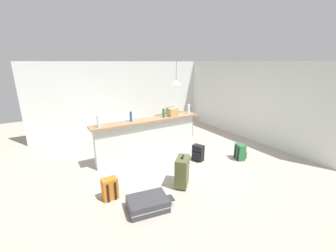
{
  "coord_description": "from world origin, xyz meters",
  "views": [
    {
      "loc": [
        -2.79,
        -4.4,
        2.48
      ],
      "look_at": [
        0.25,
        0.58,
        0.72
      ],
      "focal_mm": 22.77,
      "sensor_mm": 36.0,
      "label": 1
    }
  ],
  "objects_px": {
    "backpack_black": "(198,153)",
    "dining_chair_far_side": "(168,118)",
    "bottle_clear": "(98,121)",
    "bottle_white": "(189,109)",
    "pendant_lamp": "(176,82)",
    "bottle_green": "(164,113)",
    "dining_chair_near_partition": "(182,125)",
    "backpack_green": "(240,152)",
    "grocery_bag": "(173,112)",
    "bottle_blue": "(131,117)",
    "dining_table": "(175,118)",
    "backpack_orange": "(110,189)",
    "suitcase_upright_olive": "(182,171)",
    "suitcase_flat_charcoal": "(148,204)"
  },
  "relations": [
    {
      "from": "bottle_green",
      "to": "suitcase_flat_charcoal",
      "type": "bearing_deg",
      "value": -127.07
    },
    {
      "from": "dining_table",
      "to": "dining_chair_near_partition",
      "type": "relative_size",
      "value": 1.18
    },
    {
      "from": "bottle_green",
      "to": "grocery_bag",
      "type": "height_order",
      "value": "bottle_green"
    },
    {
      "from": "dining_chair_near_partition",
      "to": "suitcase_flat_charcoal",
      "type": "bearing_deg",
      "value": -134.26
    },
    {
      "from": "pendant_lamp",
      "to": "backpack_orange",
      "type": "distance_m",
      "value": 4.2
    },
    {
      "from": "pendant_lamp",
      "to": "backpack_green",
      "type": "bearing_deg",
      "value": -81.08
    },
    {
      "from": "dining_chair_far_side",
      "to": "backpack_green",
      "type": "height_order",
      "value": "dining_chair_far_side"
    },
    {
      "from": "bottle_white",
      "to": "backpack_green",
      "type": "bearing_deg",
      "value": -62.43
    },
    {
      "from": "dining_chair_far_side",
      "to": "pendant_lamp",
      "type": "bearing_deg",
      "value": -93.15
    },
    {
      "from": "bottle_white",
      "to": "grocery_bag",
      "type": "bearing_deg",
      "value": 178.61
    },
    {
      "from": "backpack_green",
      "to": "suitcase_upright_olive",
      "type": "xyz_separation_m",
      "value": [
        -2.02,
        -0.23,
        0.13
      ]
    },
    {
      "from": "grocery_bag",
      "to": "backpack_black",
      "type": "height_order",
      "value": "grocery_bag"
    },
    {
      "from": "dining_table",
      "to": "pendant_lamp",
      "type": "relative_size",
      "value": 1.42
    },
    {
      "from": "bottle_clear",
      "to": "bottle_white",
      "type": "relative_size",
      "value": 1.04
    },
    {
      "from": "backpack_orange",
      "to": "dining_table",
      "type": "bearing_deg",
      "value": 38.29
    },
    {
      "from": "bottle_blue",
      "to": "suitcase_upright_olive",
      "type": "distance_m",
      "value": 1.93
    },
    {
      "from": "dining_chair_near_partition",
      "to": "backpack_green",
      "type": "bearing_deg",
      "value": -76.67
    },
    {
      "from": "backpack_black",
      "to": "dining_chair_far_side",
      "type": "bearing_deg",
      "value": 75.95
    },
    {
      "from": "backpack_green",
      "to": "dining_chair_near_partition",
      "type": "bearing_deg",
      "value": 103.33
    },
    {
      "from": "bottle_green",
      "to": "pendant_lamp",
      "type": "relative_size",
      "value": 0.31
    },
    {
      "from": "dining_chair_near_partition",
      "to": "backpack_green",
      "type": "distance_m",
      "value": 2.1
    },
    {
      "from": "pendant_lamp",
      "to": "backpack_black",
      "type": "xyz_separation_m",
      "value": [
        -0.6,
        -1.97,
        -1.64
      ]
    },
    {
      "from": "dining_chair_far_side",
      "to": "backpack_orange",
      "type": "xyz_separation_m",
      "value": [
        -3.07,
        -2.93,
        -0.31
      ]
    },
    {
      "from": "backpack_orange",
      "to": "suitcase_flat_charcoal",
      "type": "bearing_deg",
      "value": -54.22
    },
    {
      "from": "dining_chair_near_partition",
      "to": "pendant_lamp",
      "type": "height_order",
      "value": "pendant_lamp"
    },
    {
      "from": "dining_table",
      "to": "dining_chair_near_partition",
      "type": "bearing_deg",
      "value": -96.88
    },
    {
      "from": "dining_table",
      "to": "grocery_bag",
      "type": "bearing_deg",
      "value": -125.76
    },
    {
      "from": "bottle_blue",
      "to": "dining_chair_near_partition",
      "type": "bearing_deg",
      "value": 16.09
    },
    {
      "from": "grocery_bag",
      "to": "suitcase_upright_olive",
      "type": "height_order",
      "value": "grocery_bag"
    },
    {
      "from": "bottle_clear",
      "to": "dining_chair_near_partition",
      "type": "distance_m",
      "value": 2.92
    },
    {
      "from": "pendant_lamp",
      "to": "dining_table",
      "type": "bearing_deg",
      "value": 176.09
    },
    {
      "from": "dining_chair_far_side",
      "to": "backpack_black",
      "type": "bearing_deg",
      "value": -104.05
    },
    {
      "from": "backpack_black",
      "to": "bottle_white",
      "type": "bearing_deg",
      "value": 71.04
    },
    {
      "from": "grocery_bag",
      "to": "backpack_green",
      "type": "distance_m",
      "value": 2.08
    },
    {
      "from": "backpack_orange",
      "to": "bottle_blue",
      "type": "bearing_deg",
      "value": 52.95
    },
    {
      "from": "grocery_bag",
      "to": "dining_chair_far_side",
      "type": "distance_m",
      "value": 2.0
    },
    {
      "from": "pendant_lamp",
      "to": "suitcase_upright_olive",
      "type": "bearing_deg",
      "value": -120.95
    },
    {
      "from": "suitcase_upright_olive",
      "to": "pendant_lamp",
      "type": "bearing_deg",
      "value": 59.05
    },
    {
      "from": "dining_chair_far_side",
      "to": "bottle_blue",
      "type": "bearing_deg",
      "value": -142.38
    },
    {
      "from": "dining_chair_near_partition",
      "to": "backpack_black",
      "type": "bearing_deg",
      "value": -109.02
    },
    {
      "from": "bottle_clear",
      "to": "suitcase_flat_charcoal",
      "type": "bearing_deg",
      "value": -81.71
    },
    {
      "from": "pendant_lamp",
      "to": "bottle_green",
      "type": "bearing_deg",
      "value": -135.26
    },
    {
      "from": "grocery_bag",
      "to": "dining_chair_near_partition",
      "type": "relative_size",
      "value": 0.28
    },
    {
      "from": "bottle_white",
      "to": "dining_chair_far_side",
      "type": "distance_m",
      "value": 1.85
    },
    {
      "from": "bottle_white",
      "to": "dining_table",
      "type": "height_order",
      "value": "bottle_white"
    },
    {
      "from": "dining_table",
      "to": "backpack_orange",
      "type": "distance_m",
      "value": 3.87
    },
    {
      "from": "backpack_orange",
      "to": "suitcase_upright_olive",
      "type": "relative_size",
      "value": 0.63
    },
    {
      "from": "dining_chair_far_side",
      "to": "backpack_orange",
      "type": "distance_m",
      "value": 4.26
    },
    {
      "from": "bottle_blue",
      "to": "grocery_bag",
      "type": "relative_size",
      "value": 0.96
    },
    {
      "from": "bottle_clear",
      "to": "grocery_bag",
      "type": "relative_size",
      "value": 1.09
    }
  ]
}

